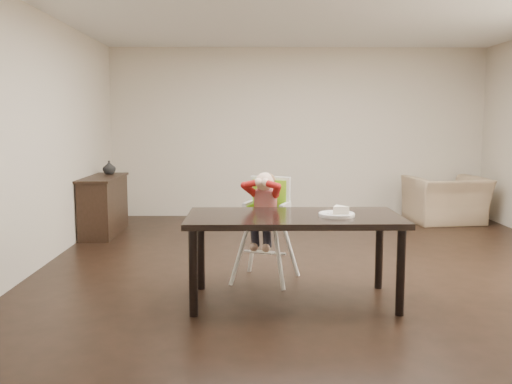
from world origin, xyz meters
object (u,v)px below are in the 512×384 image
at_px(dining_table, 294,224).
at_px(armchair, 447,192).
at_px(high_chair, 266,204).
at_px(sideboard, 104,205).

height_order(dining_table, armchair, armchair).
xyz_separation_m(high_chair, sideboard, (-2.14, 2.31, -0.35)).
xyz_separation_m(dining_table, sideboard, (-2.36, 2.98, -0.27)).
height_order(dining_table, sideboard, sideboard).
bearing_deg(armchair, sideboard, 1.16).
bearing_deg(dining_table, sideboard, 128.34).
bearing_deg(dining_table, armchair, 55.15).
relative_size(armchair, sideboard, 0.85).
bearing_deg(armchair, high_chair, 39.68).
relative_size(high_chair, sideboard, 0.84).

